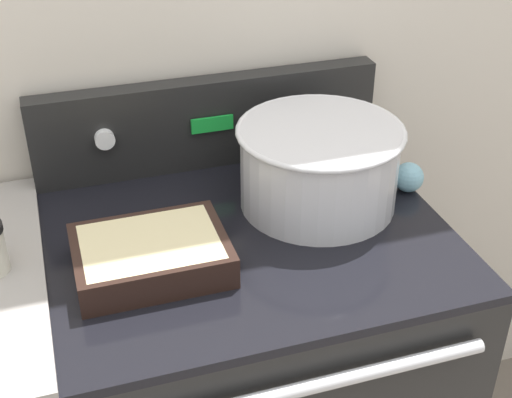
{
  "coord_description": "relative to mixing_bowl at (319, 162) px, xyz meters",
  "views": [
    {
      "loc": [
        -0.32,
        -0.74,
        1.67
      ],
      "look_at": [
        0.02,
        0.33,
        0.98
      ],
      "focal_mm": 50.0,
      "sensor_mm": 36.0,
      "label": 1
    }
  ],
  "objects": [
    {
      "name": "mixing_bowl",
      "position": [
        0.0,
        0.0,
        0.0
      ],
      "size": [
        0.32,
        0.32,
        0.17
      ],
      "color": "silver",
      "rests_on": "stove_range"
    },
    {
      "name": "casserole_dish",
      "position": [
        -0.35,
        -0.11,
        -0.06
      ],
      "size": [
        0.26,
        0.2,
        0.06
      ],
      "color": "black",
      "rests_on": "stove_range"
    },
    {
      "name": "control_panel",
      "position": [
        -0.16,
        0.23,
        0.0
      ],
      "size": [
        0.74,
        0.07,
        0.19
      ],
      "color": "black",
      "rests_on": "stove_range"
    },
    {
      "name": "ladle",
      "position": [
        0.2,
        0.02,
        -0.07
      ],
      "size": [
        0.06,
        0.32,
        0.06
      ],
      "color": "#7AB2C6",
      "rests_on": "stove_range"
    },
    {
      "name": "kitchen_wall",
      "position": [
        -0.16,
        0.29,
        0.24
      ],
      "size": [
        8.0,
        0.05,
        2.5
      ],
      "color": "beige",
      "rests_on": "ground_plane"
    }
  ]
}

